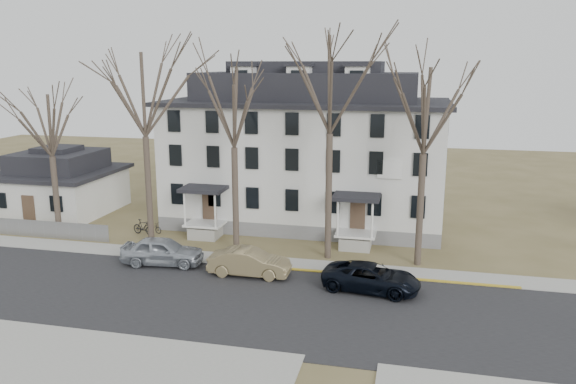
% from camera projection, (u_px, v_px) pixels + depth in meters
% --- Properties ---
extents(ground, '(120.00, 120.00, 0.00)m').
position_uv_depth(ground, '(274.00, 325.00, 26.13)').
color(ground, brown).
rests_on(ground, ground).
extents(main_road, '(120.00, 10.00, 0.04)m').
position_uv_depth(main_road, '(283.00, 307.00, 28.03)').
color(main_road, '#27272A').
rests_on(main_road, ground).
extents(far_sidewalk, '(120.00, 2.00, 0.08)m').
position_uv_depth(far_sidewalk, '(306.00, 266.00, 33.73)').
color(far_sidewalk, '#A09F97').
rests_on(far_sidewalk, ground).
extents(near_sidewalk_left, '(20.00, 5.00, 0.08)m').
position_uv_depth(near_sidewalk_left, '(56.00, 359.00, 23.13)').
color(near_sidewalk_left, '#A09F97').
rests_on(near_sidewalk_left, ground).
extents(yellow_curb, '(14.00, 0.25, 0.06)m').
position_uv_depth(yellow_curb, '(390.00, 278.00, 31.79)').
color(yellow_curb, gold).
rests_on(yellow_curb, ground).
extents(boarding_house, '(20.80, 12.36, 12.05)m').
position_uv_depth(boarding_house, '(306.00, 152.00, 42.42)').
color(boarding_house, slate).
rests_on(boarding_house, ground).
extents(small_house, '(8.70, 8.70, 5.00)m').
position_uv_depth(small_house, '(60.00, 185.00, 45.62)').
color(small_house, silver).
rests_on(small_house, ground).
extents(fence, '(14.00, 0.06, 1.20)m').
position_uv_depth(fence, '(20.00, 235.00, 39.74)').
color(fence, gray).
rests_on(fence, ground).
extents(tree_far_left, '(8.40, 8.40, 13.72)m').
position_uv_depth(tree_far_left, '(143.00, 89.00, 35.53)').
color(tree_far_left, '#473B31').
rests_on(tree_far_left, ground).
extents(tree_mid_left, '(7.80, 7.80, 12.74)m').
position_uv_depth(tree_mid_left, '(233.00, 102.00, 34.39)').
color(tree_mid_left, '#473B31').
rests_on(tree_mid_left, ground).
extents(tree_center, '(9.00, 9.00, 14.70)m').
position_uv_depth(tree_center, '(331.00, 78.00, 32.75)').
color(tree_center, '#473B31').
rests_on(tree_center, ground).
extents(tree_mid_right, '(7.80, 7.80, 12.74)m').
position_uv_depth(tree_mid_right, '(426.00, 105.00, 31.88)').
color(tree_mid_right, '#473B31').
rests_on(tree_mid_right, ground).
extents(tree_bungalow, '(6.60, 6.60, 10.78)m').
position_uv_depth(tree_bungalow, '(49.00, 121.00, 37.55)').
color(tree_bungalow, '#473B31').
rests_on(tree_bungalow, ground).
extents(car_silver, '(5.11, 2.50, 1.68)m').
position_uv_depth(car_silver, '(162.00, 252.00, 33.77)').
color(car_silver, '#9EA5AE').
rests_on(car_silver, ground).
extents(car_tan, '(4.70, 1.68, 1.54)m').
position_uv_depth(car_tan, '(249.00, 263.00, 32.04)').
color(car_tan, olive).
rests_on(car_tan, ground).
extents(car_navy, '(5.45, 3.05, 1.44)m').
position_uv_depth(car_navy, '(371.00, 278.00, 29.91)').
color(car_navy, black).
rests_on(car_navy, ground).
extents(bicycle_left, '(1.59, 0.87, 0.79)m').
position_uv_depth(bicycle_left, '(153.00, 228.00, 40.17)').
color(bicycle_left, black).
rests_on(bicycle_left, ground).
extents(bicycle_right, '(1.90, 0.96, 1.10)m').
position_uv_depth(bicycle_right, '(143.00, 228.00, 39.68)').
color(bicycle_right, black).
rests_on(bicycle_right, ground).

